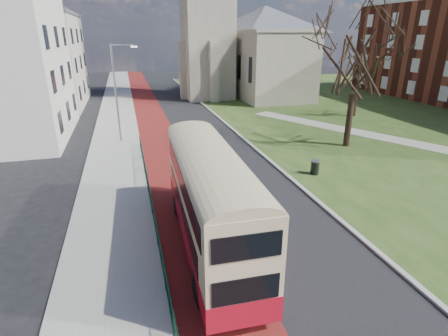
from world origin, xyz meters
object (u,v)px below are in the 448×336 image
object	(u,v)px
winter_tree_near	(358,48)
litter_bin	(315,167)
streetlamp	(117,89)
bus	(210,196)
winter_tree_far	(360,62)

from	to	relation	value
winter_tree_near	litter_bin	world-z (taller)	winter_tree_near
litter_bin	winter_tree_near	bearing A→B (deg)	41.18
streetlamp	winter_tree_near	size ratio (longest dim) A/B	0.71
winter_tree_near	streetlamp	bearing A→B (deg)	160.83
streetlamp	litter_bin	world-z (taller)	streetlamp
streetlamp	litter_bin	bearing A→B (deg)	-42.52
bus	winter_tree_near	bearing A→B (deg)	40.29
bus	winter_tree_far	size ratio (longest dim) A/B	1.21
bus	litter_bin	size ratio (longest dim) A/B	10.94
streetlamp	bus	distance (m)	18.25
bus	winter_tree_near	distance (m)	19.22
streetlamp	winter_tree_near	distance (m)	19.43
bus	winter_tree_far	bearing A→B (deg)	45.97
winter_tree_near	litter_bin	xyz separation A→B (m)	(-5.75, -5.03, -7.31)
streetlamp	winter_tree_far	size ratio (longest dim) A/B	0.93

